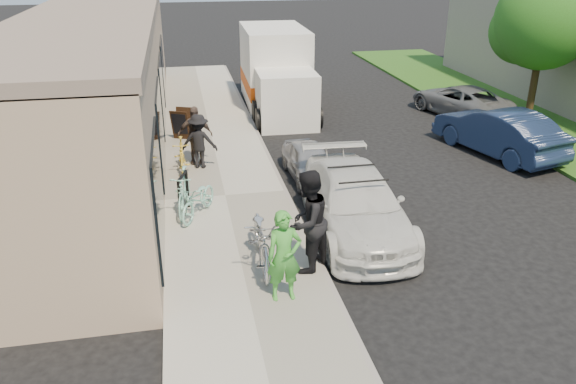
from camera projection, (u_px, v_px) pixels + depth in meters
ground at (333, 251)px, 11.85m from camera, size 120.00×120.00×0.00m
sidewalk at (225, 198)px, 14.16m from camera, size 3.00×34.00×0.15m
curb at (286, 193)px, 14.44m from camera, size 0.12×34.00×0.13m
storefront at (102, 80)px, 17.25m from camera, size 3.60×20.00×4.22m
bike_rack at (183, 190)px, 12.97m from camera, size 0.26×0.65×0.96m
sandwich_board at (182, 124)px, 18.13m from camera, size 0.78×0.78×0.97m
sedan_white at (355, 203)px, 12.43m from camera, size 2.17×4.83×1.41m
sedan_silver at (310, 162)px, 15.36m from camera, size 1.24×2.89×0.97m
moving_truck at (276, 74)px, 21.80m from camera, size 2.52×6.27×3.05m
far_car_blue at (498, 132)px, 17.12m from camera, size 2.58×4.58×1.43m
far_car_gray at (461, 100)px, 21.15m from camera, size 2.93×4.51×1.16m
median_tree at (543, 24)px, 19.31m from camera, size 3.39×3.39×5.19m
tandem_bike at (262, 238)px, 10.85m from camera, size 0.84×2.19×1.14m
woman_rider at (284, 256)px, 9.67m from camera, size 0.62×0.42×1.68m
man_standing at (307, 222)px, 10.52m from camera, size 1.23×1.23×2.02m
cruiser_bike_a at (184, 191)px, 13.07m from camera, size 0.74×1.75×1.02m
cruiser_bike_b at (199, 199)px, 12.89m from camera, size 1.24×1.66×0.84m
cruiser_bike_c at (182, 156)px, 15.44m from camera, size 0.47×1.56×0.93m
bystander_a at (199, 141)px, 15.62m from camera, size 1.10×0.80×1.54m
bystander_b at (195, 135)px, 15.92m from camera, size 1.01×0.47×1.68m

